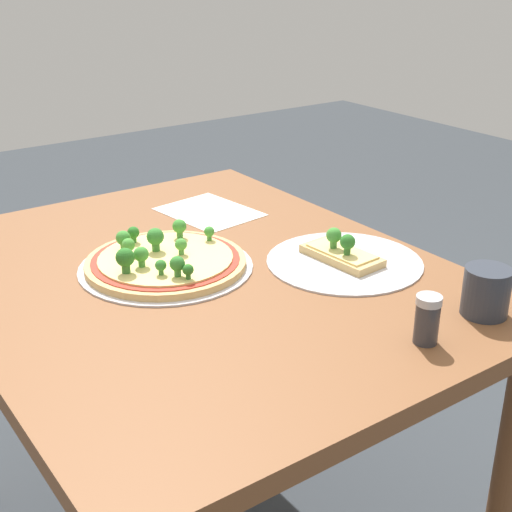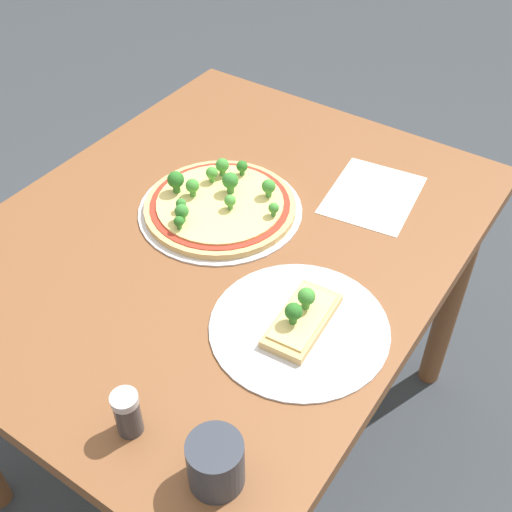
# 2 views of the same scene
# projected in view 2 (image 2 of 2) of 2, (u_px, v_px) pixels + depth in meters

# --- Properties ---
(ground_plane) EXTENTS (8.00, 8.00, 0.00)m
(ground_plane) POSITION_uv_depth(u_px,v_px,m) (231.00, 432.00, 1.81)
(ground_plane) COLOR #33383D
(dining_table) EXTENTS (1.11, 0.89, 0.75)m
(dining_table) POSITION_uv_depth(u_px,v_px,m) (223.00, 267.00, 1.37)
(dining_table) COLOR brown
(dining_table) RESTS_ON ground_plane
(pizza_tray_whole) EXTENTS (0.34, 0.34, 0.07)m
(pizza_tray_whole) POSITION_uv_depth(u_px,v_px,m) (219.00, 204.00, 1.34)
(pizza_tray_whole) COLOR silver
(pizza_tray_whole) RESTS_ON dining_table
(pizza_tray_slice) EXTENTS (0.31, 0.31, 0.07)m
(pizza_tray_slice) POSITION_uv_depth(u_px,v_px,m) (300.00, 323.00, 1.11)
(pizza_tray_slice) COLOR silver
(pizza_tray_slice) RESTS_ON dining_table
(drinking_cup) EXTENTS (0.08, 0.08, 0.09)m
(drinking_cup) POSITION_uv_depth(u_px,v_px,m) (216.00, 463.00, 0.88)
(drinking_cup) COLOR #2D333D
(drinking_cup) RESTS_ON dining_table
(condiment_shaker) EXTENTS (0.04, 0.04, 0.08)m
(condiment_shaker) POSITION_uv_depth(u_px,v_px,m) (127.00, 413.00, 0.94)
(condiment_shaker) COLOR #333338
(condiment_shaker) RESTS_ON dining_table
(paper_menu) EXTENTS (0.25, 0.21, 0.00)m
(paper_menu) POSITION_uv_depth(u_px,v_px,m) (373.00, 195.00, 1.39)
(paper_menu) COLOR white
(paper_menu) RESTS_ON dining_table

